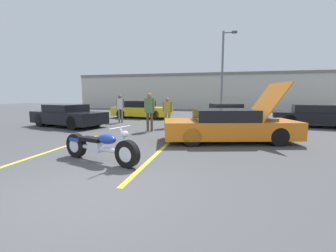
% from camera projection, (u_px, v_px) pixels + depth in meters
% --- Properties ---
extents(ground_plane, '(80.00, 80.00, 0.00)m').
position_uv_depth(ground_plane, '(91.00, 191.00, 4.03)').
color(ground_plane, '#474749').
extents(parking_stripe_foreground, '(0.12, 4.80, 0.01)m').
position_uv_depth(parking_stripe_foreground, '(57.00, 149.00, 7.18)').
color(parking_stripe_foreground, yellow).
rests_on(parking_stripe_foreground, ground).
extents(parking_stripe_middle, '(0.12, 4.80, 0.01)m').
position_uv_depth(parking_stripe_middle, '(155.00, 155.00, 6.46)').
color(parking_stripe_middle, yellow).
rests_on(parking_stripe_middle, ground).
extents(far_building, '(32.00, 4.20, 4.40)m').
position_uv_depth(far_building, '(202.00, 91.00, 28.80)').
color(far_building, beige).
rests_on(far_building, ground).
extents(light_pole, '(1.21, 0.28, 7.11)m').
position_uv_depth(light_pole, '(223.00, 69.00, 19.31)').
color(light_pole, slate).
rests_on(light_pole, ground).
extents(motorcycle, '(2.43, 1.01, 0.97)m').
position_uv_depth(motorcycle, '(100.00, 147.00, 5.76)').
color(motorcycle, black).
rests_on(motorcycle, ground).
extents(show_car_hood_open, '(5.05, 2.89, 2.17)m').
position_uv_depth(show_car_hood_open, '(229.00, 126.00, 8.29)').
color(show_car_hood_open, orange).
rests_on(show_car_hood_open, ground).
extents(parked_car_left_row, '(4.62, 2.90, 1.22)m').
position_uv_depth(parked_car_left_row, '(68.00, 116.00, 12.37)').
color(parked_car_left_row, black).
rests_on(parked_car_left_row, ground).
extents(parked_car_right_row, '(4.57, 2.53, 1.21)m').
position_uv_depth(parked_car_right_row, '(316.00, 116.00, 12.26)').
color(parked_car_right_row, black).
rests_on(parked_car_right_row, ground).
extents(parked_car_mid_left_row, '(4.55, 2.23, 1.30)m').
position_uv_depth(parked_car_mid_left_row, '(142.00, 110.00, 17.11)').
color(parked_car_mid_left_row, yellow).
rests_on(parked_car_mid_left_row, ground).
extents(parked_car_mid_right_row, '(4.55, 3.21, 1.13)m').
position_uv_depth(parked_car_mid_right_row, '(227.00, 112.00, 15.75)').
color(parked_car_mid_right_row, navy).
rests_on(parked_car_mid_right_row, ground).
extents(spectator_near_motorcycle, '(0.52, 0.21, 1.60)m').
position_uv_depth(spectator_near_motorcycle, '(167.00, 110.00, 11.78)').
color(spectator_near_motorcycle, gray).
rests_on(spectator_near_motorcycle, ground).
extents(spectator_by_show_car, '(0.52, 0.24, 1.82)m').
position_uv_depth(spectator_by_show_car, '(150.00, 109.00, 10.66)').
color(spectator_by_show_car, brown).
rests_on(spectator_by_show_car, ground).
extents(spectator_midground, '(0.52, 0.23, 1.74)m').
position_uv_depth(spectator_midground, '(120.00, 106.00, 14.06)').
color(spectator_midground, gray).
rests_on(spectator_midground, ground).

